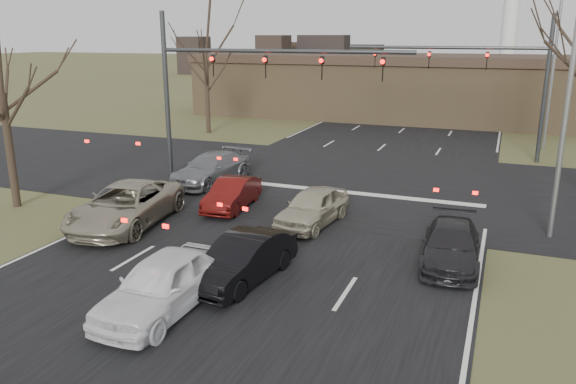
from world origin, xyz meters
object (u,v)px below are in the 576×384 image
(mast_arm_far, at_px, (492,70))
(car_white_sedan, at_px, (162,284))
(streetlight_right_near, at_px, (565,76))
(car_silver_suv, at_px, (126,205))
(car_grey_ahead, at_px, (211,169))
(car_red_ahead, at_px, (232,194))
(streetlight_right_far, at_px, (551,58))
(car_black_hatch, at_px, (243,259))
(car_silver_ahead, at_px, (312,207))
(building, at_px, (443,88))
(car_charcoal_sedan, at_px, (451,245))
(mast_arm_near, at_px, (225,75))

(mast_arm_far, distance_m, car_white_sedan, 24.04)
(streetlight_right_near, relative_size, car_silver_suv, 1.78)
(car_grey_ahead, relative_size, car_red_ahead, 1.31)
(streetlight_right_far, relative_size, car_black_hatch, 2.44)
(car_white_sedan, xyz_separation_m, car_grey_ahead, (-5.18, 12.00, -0.04))
(car_silver_suv, xyz_separation_m, car_silver_ahead, (6.45, 2.61, -0.09))
(streetlight_right_near, xyz_separation_m, car_red_ahead, (-11.82, -0.99, -4.97))
(streetlight_right_near, xyz_separation_m, car_white_sedan, (-9.44, -9.66, -4.83))
(building, bearing_deg, car_silver_suv, -103.42)
(mast_arm_far, relative_size, car_red_ahead, 2.97)
(car_silver_suv, bearing_deg, car_black_hatch, -32.89)
(car_black_hatch, bearing_deg, car_charcoal_sedan, 40.29)
(mast_arm_near, bearing_deg, mast_arm_far, 41.22)
(car_silver_suv, bearing_deg, streetlight_right_far, 46.90)
(mast_arm_near, distance_m, car_grey_ahead, 4.45)
(mast_arm_far, xyz_separation_m, car_silver_suv, (-11.90, -17.35, -4.24))
(car_charcoal_sedan, bearing_deg, car_red_ahead, 159.37)
(streetlight_right_far, height_order, car_silver_ahead, streetlight_right_far)
(building, relative_size, mast_arm_far, 3.81)
(mast_arm_far, bearing_deg, streetlight_right_far, 51.89)
(car_silver_suv, xyz_separation_m, car_grey_ahead, (-0.08, 6.69, -0.07))
(car_black_hatch, xyz_separation_m, car_silver_ahead, (0.23, 5.50, 0.02))
(mast_arm_near, relative_size, car_silver_ahead, 2.99)
(streetlight_right_near, bearing_deg, streetlight_right_far, 88.32)
(mast_arm_near, xyz_separation_m, car_red_ahead, (2.23, -3.99, -4.46))
(car_black_hatch, xyz_separation_m, car_charcoal_sedan, (5.46, 3.52, -0.06))
(mast_arm_near, bearing_deg, car_silver_suv, -93.80)
(mast_arm_near, relative_size, car_grey_ahead, 2.47)
(car_charcoal_sedan, xyz_separation_m, car_silver_ahead, (-5.22, 1.98, 0.08))
(car_white_sedan, xyz_separation_m, car_silver_ahead, (1.35, 7.91, -0.06))
(mast_arm_far, distance_m, streetlight_right_far, 5.12)
(mast_arm_far, bearing_deg, car_black_hatch, -105.68)
(car_white_sedan, distance_m, car_charcoal_sedan, 8.86)
(building, relative_size, streetlight_right_near, 4.24)
(car_silver_suv, relative_size, car_charcoal_sedan, 1.33)
(car_silver_ahead, bearing_deg, car_charcoal_sedan, -14.10)
(streetlight_right_far, relative_size, car_charcoal_sedan, 2.38)
(car_charcoal_sedan, distance_m, car_silver_ahead, 5.58)
(streetlight_right_near, bearing_deg, car_black_hatch, -138.96)
(mast_arm_near, bearing_deg, streetlight_right_near, -12.05)
(streetlight_right_far, bearing_deg, car_red_ahead, -124.41)
(car_grey_ahead, bearing_deg, car_silver_suv, -81.75)
(streetlight_right_far, distance_m, car_silver_ahead, 21.19)
(mast_arm_far, xyz_separation_m, streetlight_right_near, (2.64, -13.00, 0.57))
(streetlight_right_near, distance_m, car_grey_ahead, 15.58)
(car_silver_suv, bearing_deg, mast_arm_far, 47.61)
(car_charcoal_sedan, bearing_deg, car_grey_ahead, 149.05)
(building, distance_m, car_silver_ahead, 29.84)
(car_silver_suv, xyz_separation_m, car_charcoal_sedan, (11.67, 0.63, -0.17))
(car_black_hatch, bearing_deg, car_grey_ahead, 130.72)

